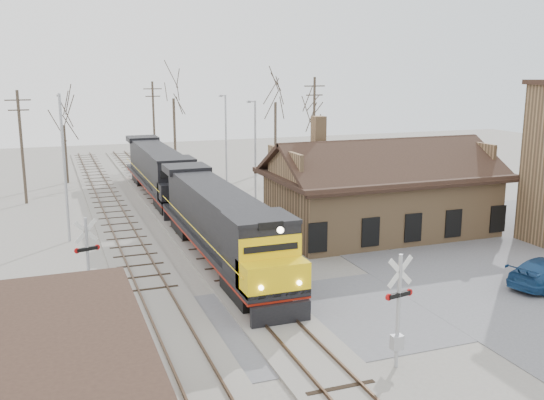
# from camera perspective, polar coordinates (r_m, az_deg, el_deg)

# --- Properties ---
(ground) EXTENTS (140.00, 140.00, 0.00)m
(ground) POSITION_cam_1_polar(r_m,az_deg,el_deg) (27.02, 0.64, -11.60)
(ground) COLOR gray
(ground) RESTS_ON ground
(road) EXTENTS (60.00, 9.00, 0.03)m
(road) POSITION_cam_1_polar(r_m,az_deg,el_deg) (27.02, 0.64, -11.57)
(road) COLOR #5A5A5E
(road) RESTS_ON ground
(parking_lot) EXTENTS (22.00, 26.00, 0.03)m
(parking_lot) POSITION_cam_1_polar(r_m,az_deg,el_deg) (39.68, 23.51, -4.78)
(parking_lot) COLOR #5A5A5E
(parking_lot) RESTS_ON ground
(track_main) EXTENTS (3.40, 90.00, 0.24)m
(track_main) POSITION_cam_1_polar(r_m,az_deg,el_deg) (40.57, -7.00, -3.41)
(track_main) COLOR gray
(track_main) RESTS_ON ground
(track_siding) EXTENTS (3.40, 90.00, 0.24)m
(track_siding) POSITION_cam_1_polar(r_m,az_deg,el_deg) (39.83, -13.31, -3.95)
(track_siding) COLOR gray
(track_siding) RESTS_ON ground
(depot) EXTENTS (15.20, 9.31, 7.90)m
(depot) POSITION_cam_1_polar(r_m,az_deg,el_deg) (41.70, 10.15, 0.22)
(depot) COLOR #9C7850
(depot) RESTS_ON ground
(locomotive_lead) EXTENTS (2.95, 19.76, 4.39)m
(locomotive_lead) POSITION_cam_1_polar(r_m,az_deg,el_deg) (34.39, -4.75, -2.35)
(locomotive_lead) COLOR black
(locomotive_lead) RESTS_ON ground
(locomotive_trailing) EXTENTS (2.95, 19.76, 4.15)m
(locomotive_trailing) POSITION_cam_1_polar(r_m,az_deg,el_deg) (53.57, -10.59, 2.72)
(locomotive_trailing) COLOR black
(locomotive_trailing) RESTS_ON ground
(crossbuck_near) EXTENTS (1.25, 0.33, 4.40)m
(crossbuck_near) POSITION_cam_1_polar(r_m,az_deg,el_deg) (23.11, 11.78, -10.61)
(crossbuck_near) COLOR #A5A8AD
(crossbuck_near) RESTS_ON ground
(crossbuck_far) EXTENTS (1.19, 0.42, 4.28)m
(crossbuck_far) POSITION_cam_1_polar(r_m,az_deg,el_deg) (29.57, -16.91, -5.89)
(crossbuck_far) COLOR #A5A8AD
(crossbuck_far) RESTS_ON ground
(streetlight_a) EXTENTS (0.25, 2.04, 9.47)m
(streetlight_a) POSITION_cam_1_polar(r_m,az_deg,el_deg) (40.60, -19.00, 3.54)
(streetlight_a) COLOR #A5A8AD
(streetlight_a) RESTS_ON ground
(streetlight_b) EXTENTS (0.25, 2.04, 8.40)m
(streetlight_b) POSITION_cam_1_polar(r_m,az_deg,el_deg) (51.21, -1.64, 5.24)
(streetlight_b) COLOR #A5A8AD
(streetlight_b) RESTS_ON ground
(streetlight_c) EXTENTS (0.25, 2.04, 8.57)m
(streetlight_c) POSITION_cam_1_polar(r_m,az_deg,el_deg) (59.07, -4.40, 6.21)
(streetlight_c) COLOR #A5A8AD
(streetlight_c) RESTS_ON ground
(utility_pole_a) EXTENTS (2.00, 0.24, 9.32)m
(utility_pole_a) POSITION_cam_1_polar(r_m,az_deg,el_deg) (53.66, -22.50, 4.79)
(utility_pole_a) COLOR #382D23
(utility_pole_a) RESTS_ON ground
(utility_pole_b) EXTENTS (2.00, 0.24, 9.68)m
(utility_pole_b) POSITION_cam_1_polar(r_m,az_deg,el_deg) (68.43, -11.05, 7.03)
(utility_pole_b) COLOR #382D23
(utility_pole_b) RESTS_ON ground
(utility_pole_c) EXTENTS (2.00, 0.24, 10.28)m
(utility_pole_c) POSITION_cam_1_polar(r_m,az_deg,el_deg) (55.47, 3.97, 6.40)
(utility_pole_c) COLOR #382D23
(utility_pole_c) RESTS_ON ground
(tree_b) EXTENTS (3.78, 3.78, 9.26)m
(tree_b) POSITION_cam_1_polar(r_m,az_deg,el_deg) (62.20, -19.10, 7.52)
(tree_b) COLOR #382D23
(tree_b) RESTS_ON ground
(tree_c) EXTENTS (5.05, 5.05, 12.37)m
(tree_c) POSITION_cam_1_polar(r_m,az_deg,el_deg) (74.08, -9.29, 10.38)
(tree_c) COLOR #382D23
(tree_c) RESTS_ON ground
(tree_d) EXTENTS (4.96, 4.96, 12.15)m
(tree_d) POSITION_cam_1_polar(r_m,az_deg,el_deg) (67.21, 0.33, 10.24)
(tree_d) COLOR #382D23
(tree_d) RESTS_ON ground
(tree_e) EXTENTS (3.67, 3.67, 9.00)m
(tree_e) POSITION_cam_1_polar(r_m,az_deg,el_deg) (67.59, 3.96, 8.31)
(tree_e) COLOR #382D23
(tree_e) RESTS_ON ground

